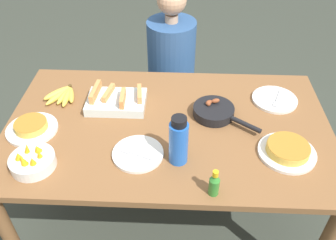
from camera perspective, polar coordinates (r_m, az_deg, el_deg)
name	(u,v)px	position (r m, az deg, el deg)	size (l,w,h in m)	color
ground_plane	(168,213)	(2.37, 0.00, -14.65)	(14.00, 14.00, 0.00)	#383D33
dining_table	(168,138)	(1.87, 0.00, -2.88)	(1.65, 0.98, 0.75)	brown
banana_bunch	(63,95)	(2.06, -16.46, 3.89)	(0.19, 0.20, 0.04)	gold
melon_tray	(116,101)	(1.93, -8.29, 3.05)	(0.31, 0.21, 0.10)	silver
skillet	(215,111)	(1.86, 7.49, 1.37)	(0.33, 0.28, 0.08)	black
frittata_plate_center	(32,127)	(1.88, -21.05, -1.09)	(0.25, 0.25, 0.05)	silver
frittata_plate_side	(287,150)	(1.73, 18.62, -4.61)	(0.27, 0.27, 0.06)	silver
empty_plate_near_front	(138,154)	(1.65, -4.85, -5.41)	(0.24, 0.24, 0.02)	silver
empty_plate_far_left	(275,100)	(2.04, 16.72, 3.17)	(0.25, 0.25, 0.02)	silver
fruit_bowl_mango	(32,161)	(1.69, -20.92, -6.17)	(0.20, 0.20, 0.10)	silver
water_bottle	(179,141)	(1.55, 1.71, -3.39)	(0.09, 0.09, 0.25)	blue
hot_sauce_bottle	(214,184)	(1.47, 7.42, -10.13)	(0.04, 0.04, 0.13)	#337F2D
person_figure	(171,82)	(2.58, 0.50, 6.09)	(0.36, 0.36, 1.19)	black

